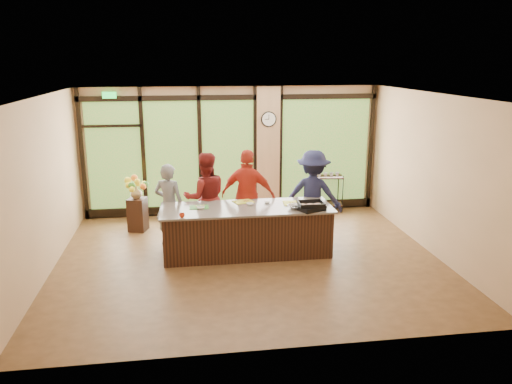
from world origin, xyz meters
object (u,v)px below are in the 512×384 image
object	(u,v)px
cook_right	(313,195)
flower_stand	(138,214)
roasting_pan	(311,208)
island_base	(247,231)
bar_cart	(328,188)
cook_left	(169,205)

from	to	relation	value
cook_right	flower_stand	world-z (taller)	cook_right
cook_right	roasting_pan	size ratio (longest dim) A/B	3.98
island_base	cook_right	world-z (taller)	cook_right
island_base	roasting_pan	bearing A→B (deg)	-16.92
cook_right	bar_cart	distance (m)	2.00
cook_left	cook_right	xyz separation A→B (m)	(2.90, -0.02, 0.09)
cook_right	roasting_pan	bearing A→B (deg)	96.55
cook_right	roasting_pan	distance (m)	1.07
flower_stand	roasting_pan	bearing A→B (deg)	-14.97
bar_cart	cook_right	bearing A→B (deg)	-106.21
cook_left	roasting_pan	xyz separation A→B (m)	(2.59, -1.04, 0.13)
bar_cart	roasting_pan	bearing A→B (deg)	-103.15
cook_left	bar_cart	bearing A→B (deg)	-131.59
cook_left	bar_cart	xyz separation A→B (m)	(3.74, 1.76, -0.25)
island_base	cook_left	world-z (taller)	cook_left
cook_left	roasting_pan	distance (m)	2.80
cook_right	roasting_pan	world-z (taller)	cook_right
roasting_pan	bar_cart	bearing A→B (deg)	42.82
roasting_pan	flower_stand	size ratio (longest dim) A/B	0.64
roasting_pan	cook_right	bearing A→B (deg)	48.47
island_base	bar_cart	distance (m)	3.36
roasting_pan	flower_stand	bearing A→B (deg)	123.92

